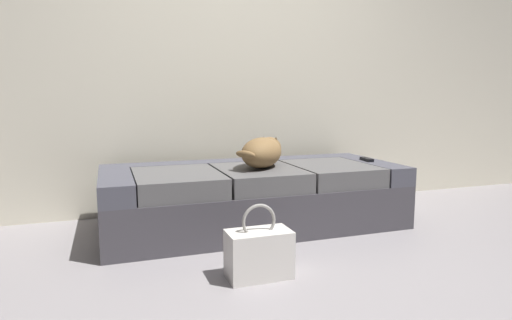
# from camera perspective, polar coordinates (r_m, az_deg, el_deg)

# --- Properties ---
(ground_plane) EXTENTS (10.00, 10.00, 0.00)m
(ground_plane) POSITION_cam_1_polar(r_m,az_deg,el_deg) (2.16, 9.33, -16.35)
(ground_plane) COLOR gray
(back_wall) EXTENTS (6.40, 0.10, 2.80)m
(back_wall) POSITION_cam_1_polar(r_m,az_deg,el_deg) (3.58, -3.65, 16.26)
(back_wall) COLOR beige
(back_wall) RESTS_ON ground
(couch) EXTENTS (2.04, 0.88, 0.43)m
(couch) POSITION_cam_1_polar(r_m,az_deg,el_deg) (3.03, -0.32, -4.85)
(couch) COLOR #434046
(couch) RESTS_ON ground
(dog_tan) EXTENTS (0.47, 0.55, 0.21)m
(dog_tan) POSITION_cam_1_polar(r_m,az_deg,el_deg) (2.95, 0.94, 1.10)
(dog_tan) COLOR brown
(dog_tan) RESTS_ON couch
(tv_remote) EXTENTS (0.06, 0.15, 0.02)m
(tv_remote) POSITION_cam_1_polar(r_m,az_deg,el_deg) (3.35, 14.50, 0.08)
(tv_remote) COLOR black
(tv_remote) RESTS_ON couch
(handbag) EXTENTS (0.32, 0.18, 0.38)m
(handbag) POSITION_cam_1_polar(r_m,az_deg,el_deg) (2.19, 0.39, -12.25)
(handbag) COLOR silver
(handbag) RESTS_ON ground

